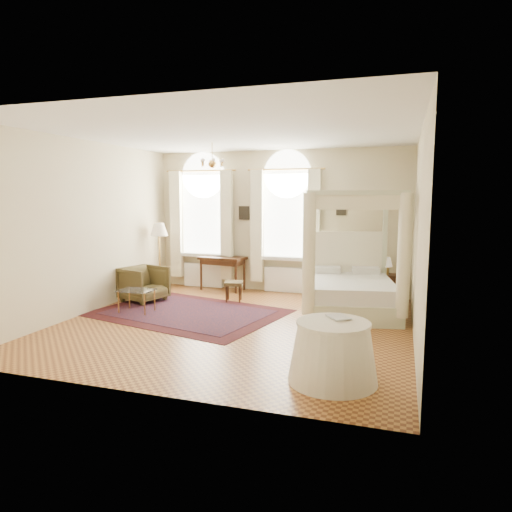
{
  "coord_description": "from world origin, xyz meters",
  "views": [
    {
      "loc": [
        2.76,
        -7.34,
        2.25
      ],
      "look_at": [
        0.28,
        0.4,
        1.18
      ],
      "focal_mm": 32.0,
      "sensor_mm": 36.0,
      "label": 1
    }
  ],
  "objects_px": {
    "nightstand": "(390,288)",
    "floor_lamp": "(159,233)",
    "canopy_bed": "(350,286)",
    "coffee_table": "(136,292)",
    "armchair": "(144,284)",
    "stool": "(234,285)",
    "writing_desk": "(223,262)",
    "side_table": "(333,352)"
  },
  "relations": [
    {
      "from": "floor_lamp",
      "to": "coffee_table",
      "type": "bearing_deg",
      "value": -72.99
    },
    {
      "from": "canopy_bed",
      "to": "stool",
      "type": "height_order",
      "value": "canopy_bed"
    },
    {
      "from": "writing_desk",
      "to": "floor_lamp",
      "type": "relative_size",
      "value": 0.7
    },
    {
      "from": "armchair",
      "to": "side_table",
      "type": "height_order",
      "value": "armchair"
    },
    {
      "from": "stool",
      "to": "floor_lamp",
      "type": "bearing_deg",
      "value": 165.88
    },
    {
      "from": "floor_lamp",
      "to": "side_table",
      "type": "bearing_deg",
      "value": -41.35
    },
    {
      "from": "stool",
      "to": "armchair",
      "type": "height_order",
      "value": "armchair"
    },
    {
      "from": "coffee_table",
      "to": "writing_desk",
      "type": "bearing_deg",
      "value": 72.55
    },
    {
      "from": "nightstand",
      "to": "floor_lamp",
      "type": "distance_m",
      "value": 5.4
    },
    {
      "from": "nightstand",
      "to": "coffee_table",
      "type": "height_order",
      "value": "nightstand"
    },
    {
      "from": "armchair",
      "to": "side_table",
      "type": "bearing_deg",
      "value": -106.95
    },
    {
      "from": "writing_desk",
      "to": "stool",
      "type": "relative_size",
      "value": 2.51
    },
    {
      "from": "armchair",
      "to": "side_table",
      "type": "relative_size",
      "value": 0.76
    },
    {
      "from": "canopy_bed",
      "to": "nightstand",
      "type": "height_order",
      "value": "canopy_bed"
    },
    {
      "from": "floor_lamp",
      "to": "stool",
      "type": "bearing_deg",
      "value": -14.12
    },
    {
      "from": "canopy_bed",
      "to": "stool",
      "type": "relative_size",
      "value": 5.4
    },
    {
      "from": "nightstand",
      "to": "stool",
      "type": "xyz_separation_m",
      "value": [
        -3.19,
        -1.05,
        0.07
      ]
    },
    {
      "from": "floor_lamp",
      "to": "side_table",
      "type": "height_order",
      "value": "floor_lamp"
    },
    {
      "from": "nightstand",
      "to": "armchair",
      "type": "height_order",
      "value": "armchair"
    },
    {
      "from": "floor_lamp",
      "to": "side_table",
      "type": "relative_size",
      "value": 1.48
    },
    {
      "from": "coffee_table",
      "to": "floor_lamp",
      "type": "height_order",
      "value": "floor_lamp"
    },
    {
      "from": "nightstand",
      "to": "armchair",
      "type": "distance_m",
      "value": 5.28
    },
    {
      "from": "writing_desk",
      "to": "armchair",
      "type": "relative_size",
      "value": 1.37
    },
    {
      "from": "stool",
      "to": "side_table",
      "type": "relative_size",
      "value": 0.42
    },
    {
      "from": "armchair",
      "to": "floor_lamp",
      "type": "relative_size",
      "value": 0.51
    },
    {
      "from": "coffee_table",
      "to": "side_table",
      "type": "height_order",
      "value": "side_table"
    },
    {
      "from": "writing_desk",
      "to": "stool",
      "type": "bearing_deg",
      "value": -57.15
    },
    {
      "from": "armchair",
      "to": "canopy_bed",
      "type": "bearing_deg",
      "value": -67.99
    },
    {
      "from": "writing_desk",
      "to": "floor_lamp",
      "type": "distance_m",
      "value": 1.64
    },
    {
      "from": "armchair",
      "to": "side_table",
      "type": "distance_m",
      "value": 5.42
    },
    {
      "from": "canopy_bed",
      "to": "armchair",
      "type": "distance_m",
      "value": 4.32
    },
    {
      "from": "nightstand",
      "to": "side_table",
      "type": "xyz_separation_m",
      "value": [
        -0.54,
        -4.68,
        0.08
      ]
    },
    {
      "from": "armchair",
      "to": "floor_lamp",
      "type": "xyz_separation_m",
      "value": [
        -0.24,
        1.11,
        1.0
      ]
    },
    {
      "from": "canopy_bed",
      "to": "coffee_table",
      "type": "relative_size",
      "value": 3.71
    },
    {
      "from": "stool",
      "to": "armchair",
      "type": "xyz_separation_m",
      "value": [
        -1.83,
        -0.58,
        0.02
      ]
    },
    {
      "from": "canopy_bed",
      "to": "coffee_table",
      "type": "bearing_deg",
      "value": -162.64
    },
    {
      "from": "floor_lamp",
      "to": "canopy_bed",
      "type": "bearing_deg",
      "value": -9.35
    },
    {
      "from": "writing_desk",
      "to": "armchair",
      "type": "bearing_deg",
      "value": -125.33
    },
    {
      "from": "canopy_bed",
      "to": "nightstand",
      "type": "bearing_deg",
      "value": 60.61
    },
    {
      "from": "coffee_table",
      "to": "floor_lamp",
      "type": "distance_m",
      "value": 2.29
    },
    {
      "from": "nightstand",
      "to": "stool",
      "type": "bearing_deg",
      "value": -161.82
    },
    {
      "from": "writing_desk",
      "to": "side_table",
      "type": "height_order",
      "value": "writing_desk"
    }
  ]
}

